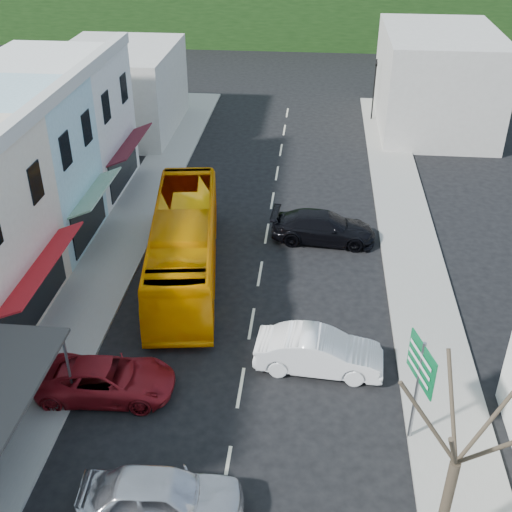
# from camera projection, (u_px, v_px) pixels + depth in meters

# --- Properties ---
(ground) EXTENTS (120.00, 120.00, 0.00)m
(ground) POSITION_uv_depth(u_px,v_px,m) (241.00, 387.00, 24.23)
(ground) COLOR black
(ground) RESTS_ON ground
(sidewalk_left) EXTENTS (3.00, 52.00, 0.15)m
(sidewalk_left) POSITION_uv_depth(u_px,v_px,m) (120.00, 244.00, 33.33)
(sidewalk_left) COLOR gray
(sidewalk_left) RESTS_ON ground
(sidewalk_right) EXTENTS (3.00, 52.00, 0.15)m
(sidewalk_right) POSITION_uv_depth(u_px,v_px,m) (413.00, 259.00, 32.09)
(sidewalk_right) COLOR gray
(sidewalk_right) RESTS_ON ground
(distant_block_left) EXTENTS (8.00, 10.00, 6.00)m
(distant_block_left) POSITION_uv_depth(u_px,v_px,m) (120.00, 90.00, 46.66)
(distant_block_left) COLOR #B7B2A8
(distant_block_left) RESTS_ON ground
(distant_block_right) EXTENTS (8.00, 12.00, 7.00)m
(distant_block_right) POSITION_uv_depth(u_px,v_px,m) (436.00, 80.00, 47.05)
(distant_block_right) COLOR #B7B2A8
(distant_block_right) RESTS_ON ground
(bus) EXTENTS (4.08, 11.83, 3.10)m
(bus) POSITION_uv_depth(u_px,v_px,m) (184.00, 246.00, 30.20)
(bus) COLOR #FC9800
(bus) RESTS_ON ground
(car_silver) EXTENTS (4.51, 2.09, 1.40)m
(car_silver) POSITION_uv_depth(u_px,v_px,m) (161.00, 500.00, 19.09)
(car_silver) COLOR silver
(car_silver) RESTS_ON ground
(car_white) EXTENTS (4.52, 2.11, 1.40)m
(car_white) POSITION_uv_depth(u_px,v_px,m) (319.00, 354.00, 24.81)
(car_white) COLOR white
(car_white) RESTS_ON ground
(car_red) EXTENTS (4.69, 2.13, 1.40)m
(car_red) POSITION_uv_depth(u_px,v_px,m) (107.00, 379.00, 23.60)
(car_red) COLOR maroon
(car_red) RESTS_ON ground
(car_black_near) EXTENTS (4.60, 2.11, 1.40)m
(car_black_near) POSITION_uv_depth(u_px,v_px,m) (323.00, 229.00, 33.46)
(car_black_near) COLOR black
(car_black_near) RESTS_ON ground
(pedestrian_left) EXTENTS (0.58, 0.70, 1.70)m
(pedestrian_left) POSITION_uv_depth(u_px,v_px,m) (28.00, 344.00, 24.85)
(pedestrian_left) COLOR black
(pedestrian_left) RESTS_ON sidewalk_left
(direction_sign) EXTENTS (1.24, 2.00, 4.19)m
(direction_sign) POSITION_uv_depth(u_px,v_px,m) (416.00, 393.00, 20.98)
(direction_sign) COLOR #06592B
(direction_sign) RESTS_ON ground
(street_tree) EXTENTS (3.51, 3.51, 7.77)m
(street_tree) POSITION_uv_depth(u_px,v_px,m) (456.00, 463.00, 16.27)
(street_tree) COLOR #33281C
(street_tree) RESTS_ON ground
(traffic_signal) EXTENTS (0.70, 1.06, 4.72)m
(traffic_signal) POSITION_uv_depth(u_px,v_px,m) (374.00, 91.00, 48.67)
(traffic_signal) COLOR black
(traffic_signal) RESTS_ON ground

